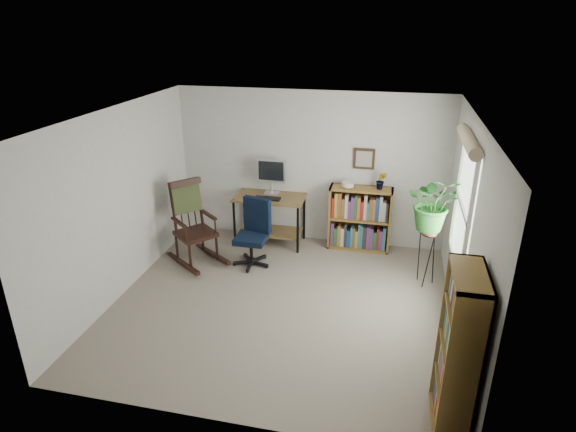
% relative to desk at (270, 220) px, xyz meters
% --- Properties ---
extents(floor, '(4.20, 4.00, 0.00)m').
position_rel_desk_xyz_m(floor, '(0.59, -1.70, -0.40)').
color(floor, gray).
rests_on(floor, ground).
extents(ceiling, '(4.20, 4.00, 0.00)m').
position_rel_desk_xyz_m(ceiling, '(0.59, -1.70, 2.00)').
color(ceiling, silver).
rests_on(ceiling, ground).
extents(wall_back, '(4.20, 0.00, 2.40)m').
position_rel_desk_xyz_m(wall_back, '(0.59, 0.30, 0.80)').
color(wall_back, silver).
rests_on(wall_back, ground).
extents(wall_front, '(4.20, 0.00, 2.40)m').
position_rel_desk_xyz_m(wall_front, '(0.59, -3.70, 0.80)').
color(wall_front, silver).
rests_on(wall_front, ground).
extents(wall_left, '(0.00, 4.00, 2.40)m').
position_rel_desk_xyz_m(wall_left, '(-1.51, -1.70, 0.80)').
color(wall_left, silver).
rests_on(wall_left, ground).
extents(wall_right, '(0.00, 4.00, 2.40)m').
position_rel_desk_xyz_m(wall_right, '(2.69, -1.70, 0.80)').
color(wall_right, silver).
rests_on(wall_right, ground).
extents(window, '(0.12, 1.20, 1.50)m').
position_rel_desk_xyz_m(window, '(2.65, -1.40, 1.00)').
color(window, white).
rests_on(window, wall_right).
extents(desk, '(1.10, 0.61, 0.79)m').
position_rel_desk_xyz_m(desk, '(0.00, 0.00, 0.00)').
color(desk, brown).
rests_on(desk, floor).
extents(monitor, '(0.46, 0.16, 0.56)m').
position_rel_desk_xyz_m(monitor, '(-0.00, 0.14, 0.68)').
color(monitor, silver).
rests_on(monitor, desk).
extents(keyboard, '(0.40, 0.15, 0.02)m').
position_rel_desk_xyz_m(keyboard, '(-0.00, -0.12, 0.41)').
color(keyboard, black).
rests_on(keyboard, desk).
extents(office_chair, '(0.67, 0.67, 1.00)m').
position_rel_desk_xyz_m(office_chair, '(-0.08, -0.78, 0.10)').
color(office_chair, black).
rests_on(office_chair, floor).
extents(rocking_chair, '(1.23, 1.19, 1.24)m').
position_rel_desk_xyz_m(rocking_chair, '(-0.90, -0.86, 0.23)').
color(rocking_chair, black).
rests_on(rocking_chair, floor).
extents(low_bookshelf, '(0.95, 0.32, 1.00)m').
position_rel_desk_xyz_m(low_bookshelf, '(1.41, 0.12, 0.10)').
color(low_bookshelf, olive).
rests_on(low_bookshelf, floor).
extents(tall_bookshelf, '(0.29, 0.67, 1.53)m').
position_rel_desk_xyz_m(tall_bookshelf, '(2.51, -3.24, 0.37)').
color(tall_bookshelf, olive).
rests_on(tall_bookshelf, floor).
extents(plant_stand, '(0.26, 0.26, 0.87)m').
position_rel_desk_xyz_m(plant_stand, '(2.39, -0.78, 0.04)').
color(plant_stand, black).
rests_on(plant_stand, floor).
extents(spider_plant, '(1.69, 1.88, 1.46)m').
position_rel_desk_xyz_m(spider_plant, '(2.39, -0.78, 1.14)').
color(spider_plant, '#246724').
rests_on(spider_plant, plant_stand).
extents(potted_plant_small, '(0.13, 0.24, 0.11)m').
position_rel_desk_xyz_m(potted_plant_small, '(1.69, 0.13, 0.66)').
color(potted_plant_small, '#246724').
rests_on(potted_plant_small, low_bookshelf).
extents(framed_picture, '(0.32, 0.04, 0.32)m').
position_rel_desk_xyz_m(framed_picture, '(1.41, 0.27, 1.01)').
color(framed_picture, black).
rests_on(framed_picture, wall_back).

